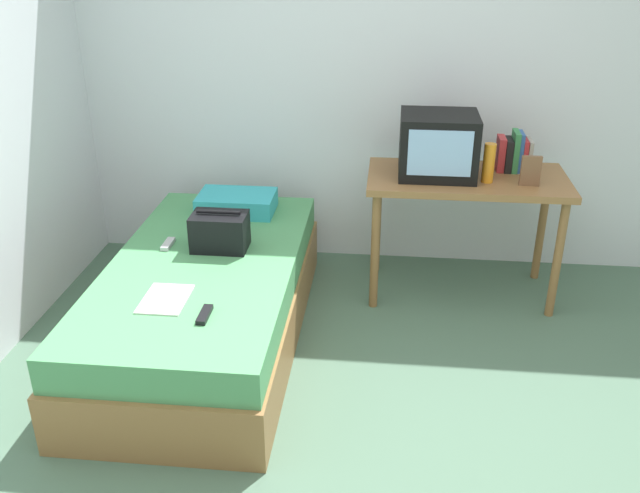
% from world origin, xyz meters
% --- Properties ---
extents(ground_plane, '(8.00, 8.00, 0.00)m').
position_xyz_m(ground_plane, '(0.00, 0.00, 0.00)').
color(ground_plane, '#4C6B56').
extents(wall_back, '(5.20, 0.10, 2.60)m').
position_xyz_m(wall_back, '(0.00, 2.00, 1.30)').
color(wall_back, silver).
rests_on(wall_back, ground).
extents(bed, '(1.00, 2.00, 0.48)m').
position_xyz_m(bed, '(-0.91, 0.79, 0.24)').
color(bed, olive).
rests_on(bed, ground).
extents(desk, '(1.16, 0.60, 0.76)m').
position_xyz_m(desk, '(0.51, 1.49, 0.67)').
color(desk, olive).
rests_on(desk, ground).
extents(tv, '(0.44, 0.39, 0.36)m').
position_xyz_m(tv, '(0.33, 1.49, 0.94)').
color(tv, black).
rests_on(tv, desk).
extents(water_bottle, '(0.07, 0.07, 0.22)m').
position_xyz_m(water_bottle, '(0.61, 1.40, 0.88)').
color(water_bottle, orange).
rests_on(water_bottle, desk).
extents(book_row, '(0.19, 0.15, 0.24)m').
position_xyz_m(book_row, '(0.78, 1.62, 0.87)').
color(book_row, '#B72D33').
rests_on(book_row, desk).
extents(picture_frame, '(0.11, 0.02, 0.17)m').
position_xyz_m(picture_frame, '(0.84, 1.36, 0.85)').
color(picture_frame, brown).
rests_on(picture_frame, desk).
extents(pillow, '(0.47, 0.31, 0.12)m').
position_xyz_m(pillow, '(-0.87, 1.49, 0.54)').
color(pillow, '#33A8B7').
rests_on(pillow, bed).
extents(handbag, '(0.30, 0.20, 0.22)m').
position_xyz_m(handbag, '(-0.85, 0.96, 0.58)').
color(handbag, black).
rests_on(handbag, bed).
extents(magazine, '(0.21, 0.29, 0.01)m').
position_xyz_m(magazine, '(-0.98, 0.37, 0.49)').
color(magazine, white).
rests_on(magazine, bed).
extents(remote_dark, '(0.04, 0.16, 0.02)m').
position_xyz_m(remote_dark, '(-0.75, 0.24, 0.49)').
color(remote_dark, black).
rests_on(remote_dark, bed).
extents(remote_silver, '(0.04, 0.14, 0.02)m').
position_xyz_m(remote_silver, '(-1.15, 0.96, 0.49)').
color(remote_silver, '#B7B7BC').
rests_on(remote_silver, bed).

